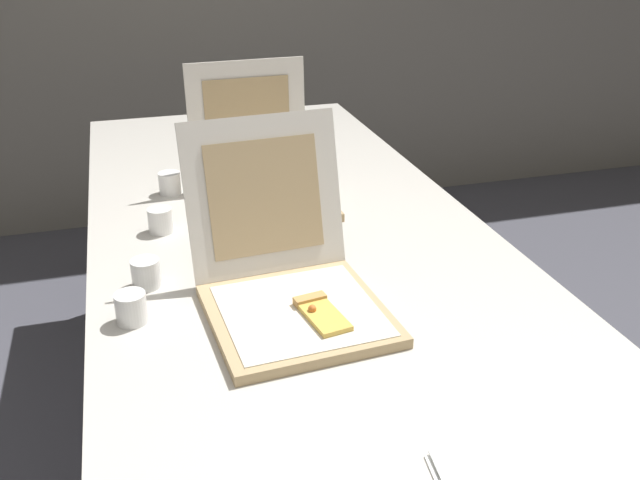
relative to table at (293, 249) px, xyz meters
The scene contains 7 objects.
table is the anchor object (origin of this frame).
pizza_box_front 0.37m from the table, 104.66° to the right, with size 0.37×0.45×0.35m.
pizza_box_middle 0.25m from the table, 97.09° to the left, with size 0.35×0.37×0.36m.
cup_white_far 0.45m from the table, 126.91° to the left, with size 0.06×0.06×0.06m, color white.
cup_white_near_left 0.51m from the table, 142.30° to the right, with size 0.06×0.06×0.06m, color white.
cup_white_near_center 0.41m from the table, 154.63° to the right, with size 0.06×0.06×0.06m, color white.
cup_white_mid 0.34m from the table, 162.16° to the left, with size 0.06×0.06×0.06m, color white.
Camera 1 is at (-0.37, -0.88, 1.49)m, focal length 39.04 mm.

